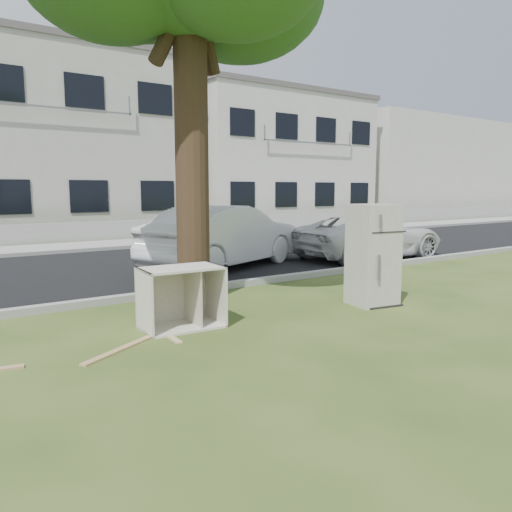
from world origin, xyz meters
TOP-DOWN VIEW (x-y plane):
  - ground at (0.00, 0.00)m, footprint 120.00×120.00m
  - road at (0.00, 6.00)m, footprint 120.00×7.00m
  - kerb_near at (0.00, 2.45)m, footprint 120.00×0.18m
  - kerb_far at (0.00, 9.55)m, footprint 120.00×0.18m
  - sidewalk at (0.00, 11.00)m, footprint 120.00×2.80m
  - low_wall at (0.00, 12.60)m, footprint 120.00×0.15m
  - townhouse_center at (0.00, 17.50)m, footprint 11.22×8.16m
  - townhouse_right at (12.00, 17.50)m, footprint 10.20×8.16m
  - filler_right at (26.00, 18.00)m, footprint 16.00×9.00m
  - fridge at (1.89, -0.03)m, footprint 0.77×0.73m
  - cabinet at (-1.27, 0.50)m, footprint 1.11×0.73m
  - plank_a at (-2.32, 0.03)m, footprint 1.07×0.67m
  - plank_c at (-1.60, 0.22)m, footprint 0.12×0.72m
  - car_center at (1.97, 4.68)m, footprint 4.80×3.10m
  - car_right at (6.02, 3.80)m, footprint 4.39×2.16m

SIDE VIEW (x-z plane):
  - ground at x=0.00m, z-range 0.00..0.00m
  - kerb_near at x=0.00m, z-range -0.06..0.06m
  - kerb_far at x=0.00m, z-range -0.06..0.06m
  - road at x=0.00m, z-range 0.00..0.01m
  - sidewalk at x=0.00m, z-range 0.00..0.01m
  - plank_c at x=-1.60m, z-range 0.00..0.02m
  - plank_a at x=-2.32m, z-range 0.00..0.02m
  - low_wall at x=0.00m, z-range 0.00..0.70m
  - cabinet at x=-1.27m, z-range 0.00..0.84m
  - car_right at x=6.02m, z-range 0.00..1.20m
  - car_center at x=1.97m, z-range 0.00..1.49m
  - fridge at x=1.89m, z-range 0.00..1.63m
  - filler_right at x=26.00m, z-range 0.00..6.40m
  - townhouse_right at x=12.00m, z-range 0.00..6.84m
  - townhouse_center at x=0.00m, z-range 0.00..7.44m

